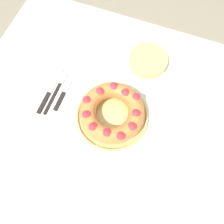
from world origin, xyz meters
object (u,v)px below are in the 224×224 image
cake_knife (63,93)px  side_bowl (148,60)px  serving_dish (112,116)px  fork (57,89)px  bundt_cake (112,112)px  serving_knife (49,93)px

cake_knife → side_bowl: size_ratio=1.15×
side_bowl → serving_dish: bearing=-101.3°
fork → cake_knife: bearing=-12.5°
serving_dish → bundt_cake: bundt_cake is taller
cake_knife → side_bowl: bearing=47.5°
bundt_cake → fork: bearing=172.6°
bundt_cake → serving_knife: bundt_cake is taller
bundt_cake → fork: (-0.27, 0.03, -0.05)m
serving_dish → cake_knife: bearing=174.1°
serving_knife → cake_knife: size_ratio=1.15×
bundt_cake → side_bowl: 0.31m
serving_dish → fork: bearing=172.6°
side_bowl → bundt_cake: bearing=-101.3°
bundt_cake → side_bowl: (0.06, 0.30, -0.04)m
cake_knife → serving_knife: bearing=-155.8°
fork → side_bowl: bearing=43.8°
fork → serving_knife: (-0.03, -0.03, -0.00)m
serving_knife → cake_knife: (0.06, 0.02, 0.00)m
cake_knife → serving_dish: bearing=-1.9°
cake_knife → side_bowl: (0.29, 0.28, 0.01)m
bundt_cake → serving_knife: bearing=179.6°
fork → serving_knife: size_ratio=0.93×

